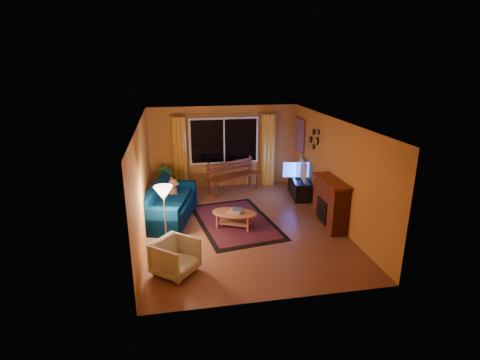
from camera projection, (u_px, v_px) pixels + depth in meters
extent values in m
cube|color=brown|center=(242.00, 225.00, 9.04)|extent=(4.50, 6.00, 0.02)
cube|color=white|center=(242.00, 121.00, 8.26)|extent=(4.50, 6.00, 0.02)
cube|color=#BD762F|center=(224.00, 147.00, 11.46)|extent=(4.50, 0.02, 2.50)
cube|color=#BD762F|center=(142.00, 181.00, 8.26)|extent=(0.02, 6.00, 2.50)
cube|color=#BD762F|center=(334.00, 171.00, 9.04)|extent=(0.02, 6.00, 2.50)
cube|color=black|center=(224.00, 141.00, 11.34)|extent=(2.00, 0.02, 1.30)
cylinder|color=#BF8C3F|center=(224.00, 115.00, 11.05)|extent=(3.20, 0.03, 0.03)
cylinder|color=orange|center=(180.00, 154.00, 11.15)|extent=(0.36, 0.36, 2.24)
cylinder|color=orange|center=(268.00, 150.00, 11.62)|extent=(0.36, 0.36, 2.24)
cube|color=#56200E|center=(234.00, 184.00, 11.22)|extent=(1.69, 1.12, 0.49)
imported|color=#235B1E|center=(165.00, 182.00, 10.72)|extent=(0.62, 0.62, 0.90)
cube|color=#021E3F|center=(170.00, 203.00, 9.25)|extent=(1.43, 2.29, 0.86)
imported|color=beige|center=(175.00, 256.00, 6.91)|extent=(0.97, 0.97, 0.73)
cylinder|color=#BF8C3F|center=(165.00, 216.00, 7.97)|extent=(0.27, 0.27, 1.28)
cube|color=maroon|center=(235.00, 222.00, 9.21)|extent=(2.12, 2.96, 0.02)
cylinder|color=#B36D4A|center=(234.00, 220.00, 8.85)|extent=(1.43, 1.43, 0.39)
cube|color=black|center=(299.00, 187.00, 10.88)|extent=(0.59, 1.31, 0.53)
imported|color=black|center=(300.00, 170.00, 10.71)|extent=(0.31, 0.96, 0.55)
cube|color=maroon|center=(330.00, 204.00, 8.85)|extent=(0.40, 1.20, 1.10)
cube|color=#D2652D|center=(300.00, 135.00, 11.20)|extent=(0.04, 0.76, 0.96)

